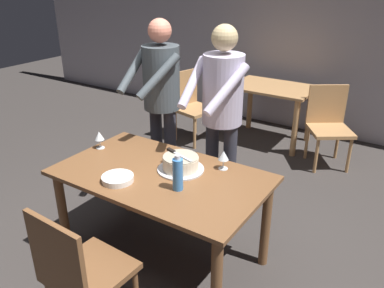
{
  "coord_description": "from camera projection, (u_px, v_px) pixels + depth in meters",
  "views": [
    {
      "loc": [
        1.53,
        -1.95,
        2.08
      ],
      "look_at": [
        0.09,
        0.27,
        0.9
      ],
      "focal_mm": 36.7,
      "sensor_mm": 36.0,
      "label": 1
    }
  ],
  "objects": [
    {
      "name": "chair_near_side",
      "position": [
        79.0,
        271.0,
        2.26
      ],
      "size": [
        0.46,
        0.46,
        0.9
      ],
      "color": "brown",
      "rests_on": "ground_plane"
    },
    {
      "name": "wine_glass_near",
      "position": [
        224.0,
        156.0,
        2.82
      ],
      "size": [
        0.08,
        0.08,
        0.14
      ],
      "color": "silver",
      "rests_on": "main_dining_table"
    },
    {
      "name": "ground_plane",
      "position": [
        164.0,
        257.0,
        3.1
      ],
      "size": [
        14.0,
        14.0,
        0.0
      ],
      "primitive_type": "plane",
      "color": "#383330"
    },
    {
      "name": "background_chair_0",
      "position": [
        191.0,
        104.0,
        5.07
      ],
      "size": [
        0.53,
        0.53,
        0.9
      ],
      "color": "tan",
      "rests_on": "ground_plane"
    },
    {
      "name": "background_table",
      "position": [
        272.0,
        99.0,
        4.98
      ],
      "size": [
        1.0,
        0.7,
        0.74
      ],
      "color": "tan",
      "rests_on": "ground_plane"
    },
    {
      "name": "plate_stack",
      "position": [
        118.0,
        179.0,
        2.69
      ],
      "size": [
        0.22,
        0.22,
        0.04
      ],
      "color": "white",
      "rests_on": "main_dining_table"
    },
    {
      "name": "person_cutting_cake",
      "position": [
        222.0,
        108.0,
        3.1
      ],
      "size": [
        0.47,
        0.56,
        1.72
      ],
      "color": "#2D2D38",
      "rests_on": "ground_plane"
    },
    {
      "name": "background_chair_1",
      "position": [
        328.0,
        123.0,
        4.43
      ],
      "size": [
        0.61,
        0.61,
        0.9
      ],
      "color": "tan",
      "rests_on": "ground_plane"
    },
    {
      "name": "person_standing_beside",
      "position": [
        161.0,
        95.0,
        3.44
      ],
      "size": [
        0.46,
        0.57,
        1.72
      ],
      "color": "#2D2D38",
      "rests_on": "ground_plane"
    },
    {
      "name": "water_bottle",
      "position": [
        178.0,
        174.0,
        2.55
      ],
      "size": [
        0.07,
        0.07,
        0.25
      ],
      "color": "#387AC6",
      "rests_on": "main_dining_table"
    },
    {
      "name": "cake_knife",
      "position": [
        174.0,
        152.0,
        2.85
      ],
      "size": [
        0.27,
        0.1,
        0.02
      ],
      "color": "silver",
      "rests_on": "cake_on_platter"
    },
    {
      "name": "back_wall",
      "position": [
        314.0,
        31.0,
        5.09
      ],
      "size": [
        10.0,
        0.12,
        2.7
      ],
      "primitive_type": "cube",
      "color": "#ADA8B2",
      "rests_on": "ground_plane"
    },
    {
      "name": "main_dining_table",
      "position": [
        161.0,
        187.0,
        2.84
      ],
      "size": [
        1.51,
        0.89,
        0.75
      ],
      "color": "brown",
      "rests_on": "ground_plane"
    },
    {
      "name": "wine_glass_far",
      "position": [
        99.0,
        136.0,
        3.15
      ],
      "size": [
        0.08,
        0.08,
        0.14
      ],
      "color": "silver",
      "rests_on": "main_dining_table"
    },
    {
      "name": "cake_on_platter",
      "position": [
        181.0,
        164.0,
        2.82
      ],
      "size": [
        0.34,
        0.34,
        0.11
      ],
      "color": "silver",
      "rests_on": "main_dining_table"
    }
  ]
}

